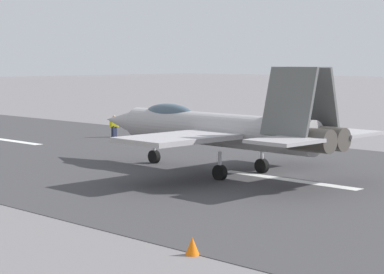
% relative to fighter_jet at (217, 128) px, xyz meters
% --- Properties ---
extents(ground_plane, '(400.00, 400.00, 0.00)m').
position_rel_fighter_jet_xyz_m(ground_plane, '(-3.13, -0.72, -2.34)').
color(ground_plane, slate).
extents(runway_strip, '(240.00, 26.00, 0.02)m').
position_rel_fighter_jet_xyz_m(runway_strip, '(-3.15, -0.72, -2.33)').
color(runway_strip, '#3C3A3D').
rests_on(runway_strip, ground).
extents(fighter_jet, '(16.77, 12.88, 5.53)m').
position_rel_fighter_jet_xyz_m(fighter_jet, '(0.00, 0.00, 0.00)').
color(fighter_jet, '#A6A2A5').
rests_on(fighter_jet, ground).
extents(crew_person, '(0.45, 0.63, 1.68)m').
position_rel_fighter_jet_xyz_m(crew_person, '(17.26, -7.54, -1.50)').
color(crew_person, '#1E2338').
rests_on(crew_person, ground).
extents(marker_cone_near, '(0.44, 0.44, 0.55)m').
position_rel_fighter_jet_xyz_m(marker_cone_near, '(-10.08, 12.37, -2.07)').
color(marker_cone_near, orange).
rests_on(marker_cone_near, ground).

